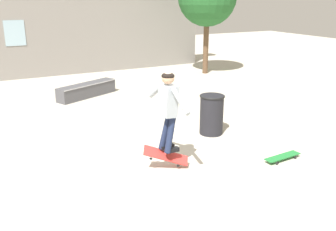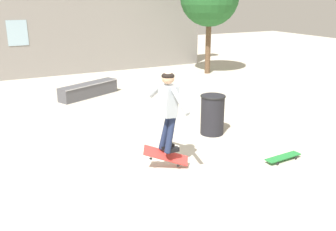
{
  "view_description": "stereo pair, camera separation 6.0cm",
  "coord_description": "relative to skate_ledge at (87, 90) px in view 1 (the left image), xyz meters",
  "views": [
    {
      "loc": [
        -3.16,
        -5.51,
        3.0
      ],
      "look_at": [
        -0.35,
        -0.05,
        1.01
      ],
      "focal_mm": 40.0,
      "sensor_mm": 36.0,
      "label": 1
    },
    {
      "loc": [
        -3.11,
        -5.54,
        3.0
      ],
      "look_at": [
        -0.35,
        -0.05,
        1.01
      ],
      "focal_mm": 40.0,
      "sensor_mm": 36.0,
      "label": 2
    }
  ],
  "objects": [
    {
      "name": "ground_plane",
      "position": [
        0.28,
        -5.54,
        -0.21
      ],
      "size": [
        40.0,
        40.0,
        0.0
      ],
      "primitive_type": "plane",
      "color": "beige"
    },
    {
      "name": "building_backdrop",
      "position": [
        0.31,
        3.79,
        1.91
      ],
      "size": [
        12.07,
        0.52,
        5.19
      ],
      "color": "gray",
      "rests_on": "ground_plane"
    },
    {
      "name": "skate_ledge",
      "position": [
        0.0,
        0.0,
        0.0
      ],
      "size": [
        2.0,
        1.24,
        0.42
      ],
      "rotation": [
        0.0,
        0.0,
        0.44
      ],
      "color": "#4C4C51",
      "rests_on": "ground_plane"
    },
    {
      "name": "trash_bin",
      "position": [
        1.61,
        -4.43,
        0.26
      ],
      "size": [
        0.56,
        0.56,
        0.89
      ],
      "color": "black",
      "rests_on": "ground_plane"
    },
    {
      "name": "skater",
      "position": [
        -0.07,
        -5.59,
        1.0
      ],
      "size": [
        0.3,
        1.33,
        1.42
      ],
      "rotation": [
        0.0,
        0.0,
        0.04
      ],
      "color": "#9EA8B2"
    },
    {
      "name": "skateboard_flipping",
      "position": [
        -0.11,
        -5.57,
        0.05
      ],
      "size": [
        0.84,
        0.43,
        0.42
      ],
      "rotation": [
        0.0,
        0.0,
        -0.33
      ],
      "color": "red"
    },
    {
      "name": "skateboard_resting",
      "position": [
        2.03,
        -6.25,
        -0.14
      ],
      "size": [
        0.8,
        0.26,
        0.08
      ],
      "rotation": [
        0.0,
        0.0,
        3.22
      ],
      "color": "#237F38",
      "rests_on": "ground_plane"
    }
  ]
}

